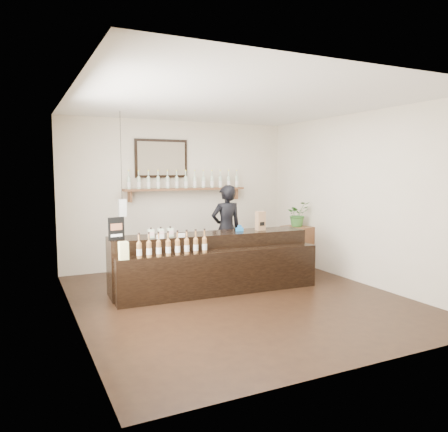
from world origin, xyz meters
name	(u,v)px	position (x,y,z in m)	size (l,w,h in m)	color
ground	(238,298)	(0.00, 0.00, 0.00)	(5.00, 5.00, 0.00)	black
room_shell	(238,181)	(0.00, 0.00, 1.70)	(5.00, 5.00, 5.00)	beige
back_wall_decor	(174,176)	(-0.14, 2.37, 1.75)	(2.66, 0.96, 1.69)	brown
counter	(213,264)	(-0.14, 0.58, 0.41)	(3.17, 0.99, 1.03)	black
promo_sign	(116,229)	(-1.61, 0.62, 1.04)	(0.23, 0.06, 0.33)	black
paper_bag	(260,221)	(0.75, 0.64, 1.03)	(0.15, 0.11, 0.31)	#956B48
tape_dispenser	(240,229)	(0.39, 0.69, 0.92)	(0.13, 0.07, 0.10)	#1A6CB6
side_cabinet	(297,247)	(2.00, 1.37, 0.39)	(0.50, 0.61, 0.79)	brown
potted_plant	(298,214)	(2.00, 1.37, 1.03)	(0.43, 0.37, 0.48)	#39712D
shopkeeper	(226,223)	(0.57, 1.55, 0.90)	(0.66, 0.43, 1.81)	black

